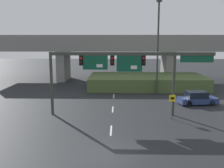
# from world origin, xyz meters

# --- Properties ---
(ground_plane) EXTENTS (160.00, 160.00, 0.00)m
(ground_plane) POSITION_xyz_m (0.00, 0.00, 0.00)
(ground_plane) COLOR black
(lane_markings) EXTENTS (0.14, 21.57, 0.01)m
(lane_markings) POSITION_xyz_m (0.00, 13.52, 0.00)
(lane_markings) COLOR silver
(lane_markings) RESTS_ON ground
(signal_gantry) EXTENTS (15.64, 0.44, 6.13)m
(signal_gantry) POSITION_xyz_m (1.14, 8.36, 4.98)
(signal_gantry) COLOR #383D33
(signal_gantry) RESTS_ON ground
(speed_limit_sign) EXTENTS (0.60, 0.11, 2.32)m
(speed_limit_sign) POSITION_xyz_m (5.56, 7.17, 1.52)
(speed_limit_sign) COLOR #4C4C4C
(speed_limit_sign) RESTS_ON ground
(highway_light_pole_near) EXTENTS (0.70, 0.36, 12.25)m
(highway_light_pole_near) POSITION_xyz_m (5.75, 18.42, 6.50)
(highway_light_pole_near) COLOR #383D33
(highway_light_pole_near) RESTS_ON ground
(overpass_bridge) EXTENTS (43.56, 7.57, 7.96)m
(overpass_bridge) POSITION_xyz_m (0.00, 30.16, 5.74)
(overpass_bridge) COLOR gray
(overpass_bridge) RESTS_ON ground
(grass_embankment) EXTENTS (17.20, 8.49, 1.83)m
(grass_embankment) POSITION_xyz_m (4.89, 22.93, 0.92)
(grass_embankment) COLOR #4C6033
(grass_embankment) RESTS_ON ground
(parked_sedan_near_right) EXTENTS (4.55, 2.47, 1.48)m
(parked_sedan_near_right) POSITION_xyz_m (9.54, 12.78, 0.68)
(parked_sedan_near_right) COLOR navy
(parked_sedan_near_right) RESTS_ON ground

